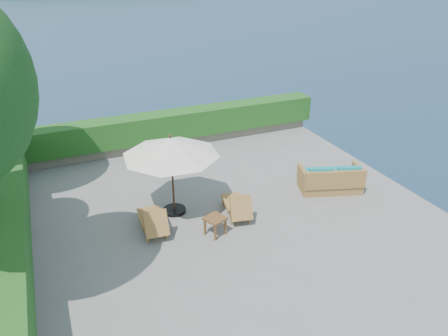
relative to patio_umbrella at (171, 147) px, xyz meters
name	(u,v)px	position (x,y,z in m)	size (l,w,h in m)	color
ground	(225,215)	(1.30, -0.76, -2.06)	(12.00, 12.00, 0.00)	slate
foundation	(225,258)	(1.30, -0.76, -3.61)	(12.00, 12.00, 3.00)	#534A42
ocean	(225,295)	(1.30, -0.76, -5.06)	(600.00, 600.00, 0.00)	#18294C
planter_wall_far	(169,141)	(1.30, 4.84, -1.88)	(12.00, 0.60, 0.36)	gray
planter_wall_left	(14,258)	(-4.30, -0.76, -1.88)	(0.60, 12.00, 0.36)	gray
hedge_far	(168,125)	(1.30, 4.84, -1.21)	(12.40, 0.90, 1.00)	#1E4714
hedge_left	(8,235)	(-4.30, -0.76, -1.21)	(0.90, 12.40, 1.00)	#1E4714
patio_umbrella	(171,147)	(0.00, 0.00, 0.00)	(3.41, 3.41, 2.43)	black
lounge_left	(153,220)	(-0.82, -0.76, -1.70)	(0.73, 1.53, 0.87)	olive
lounge_right	(237,205)	(1.59, -0.93, -1.70)	(0.87, 1.56, 0.85)	olive
side_table	(215,221)	(0.66, -1.54, -1.62)	(0.65, 0.65, 0.53)	brown
wicker_loveseat	(331,180)	(4.95, -0.72, -1.69)	(2.14, 1.53, 0.95)	olive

